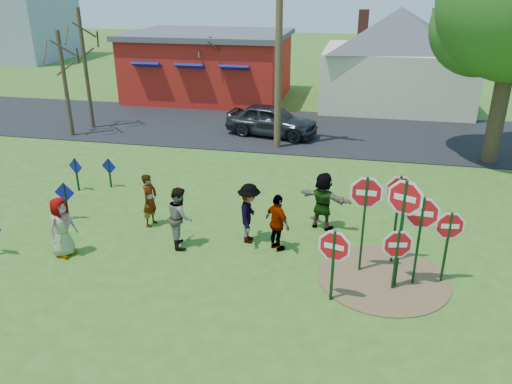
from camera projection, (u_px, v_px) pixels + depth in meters
ground at (217, 241)px, 13.98m from camera, size 120.00×120.00×0.00m
road at (281, 129)px, 24.33m from camera, size 120.00×7.50×0.04m
dirt_patch at (383, 278)px, 12.23m from camera, size 3.20×3.20×0.03m
red_building at (210, 65)px, 30.44m from camera, size 9.40×7.69×3.90m
cream_house at (397, 54)px, 28.02m from camera, size 9.40×9.40×6.50m
distant_building at (6, 13)px, 44.65m from camera, size 10.00×8.00×8.00m
stop_sign_a at (334, 251)px, 10.94m from camera, size 0.98×0.26×1.89m
stop_sign_b at (399, 198)px, 12.23m from camera, size 0.97×0.19×2.53m
stop_sign_c at (404, 210)px, 11.12m from camera, size 1.03×0.45×2.87m
stop_sign_d at (449, 231)px, 11.57m from camera, size 0.92×0.13×1.97m
stop_sign_e at (397, 248)px, 11.38m from camera, size 0.94×0.21×1.68m
stop_sign_f at (421, 220)px, 11.36m from camera, size 1.06×0.08×2.41m
stop_sign_g at (365, 203)px, 11.84m from camera, size 1.07×0.07×2.67m
blue_diamond_b at (65, 197)px, 14.94m from camera, size 0.64×0.06×1.22m
blue_diamond_c at (76, 171)px, 17.05m from camera, size 0.59×0.18×1.19m
blue_diamond_d at (109, 170)px, 17.35m from camera, size 0.58×0.12×1.08m
person_a at (62, 227)px, 12.99m from camera, size 0.71×0.91×1.63m
person_b at (150, 200)px, 14.60m from camera, size 0.48×0.64×1.60m
person_c at (180, 217)px, 13.46m from camera, size 0.93×1.02×1.71m
person_d at (249, 213)px, 13.65m from camera, size 0.73×1.16×1.71m
person_e at (277, 223)px, 13.24m from camera, size 0.95×0.93×1.60m
person_f at (323, 201)px, 14.40m from camera, size 1.68×1.03×1.73m
suv at (272, 120)px, 23.06m from camera, size 4.51×2.53×1.45m
utility_pole at (279, 32)px, 19.85m from camera, size 2.20×0.68×9.18m
bare_tree_west at (63, 69)px, 22.21m from camera, size 1.80×1.80×4.76m
bare_tree_east at (211, 63)px, 27.12m from camera, size 1.80×1.80×3.96m
bare_tree_mid at (84, 52)px, 23.20m from camera, size 1.80×1.80×5.61m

